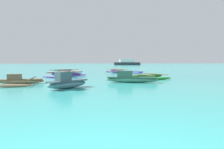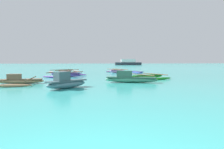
% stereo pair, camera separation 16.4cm
% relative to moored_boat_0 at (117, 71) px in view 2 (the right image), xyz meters
% --- Properties ---
extents(moored_boat_0, '(3.12, 4.54, 0.52)m').
position_rel_moored_boat_0_xyz_m(moored_boat_0, '(0.00, 0.00, 0.00)').
color(moored_boat_0, '#E69BE3').
rests_on(moored_boat_0, ground_plane).
extents(moored_boat_1, '(2.55, 2.50, 1.03)m').
position_rel_moored_boat_0_xyz_m(moored_boat_1, '(-4.87, -15.20, 0.12)').
color(moored_boat_1, slate).
rests_on(moored_boat_1, ground_plane).
extents(moored_boat_2, '(3.35, 4.37, 0.72)m').
position_rel_moored_boat_0_xyz_m(moored_boat_2, '(-8.60, -12.46, -0.01)').
color(moored_boat_2, tan).
rests_on(moored_boat_2, ground_plane).
extents(moored_boat_3, '(4.44, 4.18, 0.40)m').
position_rel_moored_boat_0_xyz_m(moored_boat_3, '(-7.43, 1.62, -0.06)').
color(moored_boat_3, '#98625E').
rests_on(moored_boat_3, ground_plane).
extents(moored_boat_4, '(4.12, 1.56, 0.91)m').
position_rel_moored_boat_0_xyz_m(moored_boat_4, '(-0.41, -12.40, 0.08)').
color(moored_boat_4, '#4A9778').
rests_on(moored_boat_4, ground_plane).
extents(moored_boat_5, '(3.86, 4.22, 0.41)m').
position_rel_moored_boat_0_xyz_m(moored_boat_5, '(2.03, -8.89, -0.06)').
color(moored_boat_5, '#1F9322').
rests_on(moored_boat_5, ground_plane).
extents(moored_boat_6, '(4.48, 4.93, 0.50)m').
position_rel_moored_boat_0_xyz_m(moored_boat_6, '(-6.18, -6.02, -0.01)').
color(moored_boat_6, '#6142A0').
rests_on(moored_boat_6, ground_plane).
extents(moored_boat_7, '(1.44, 2.69, 0.30)m').
position_rel_moored_boat_0_xyz_m(moored_boat_7, '(2.52, -1.43, -0.08)').
color(moored_boat_7, '#5A5EBE').
rests_on(moored_boat_7, ground_plane).
extents(distant_ferry, '(10.27, 2.26, 2.26)m').
position_rel_moored_boat_0_xyz_m(distant_ferry, '(10.13, 50.38, 0.67)').
color(distant_ferry, '#2D333D').
rests_on(distant_ferry, ground_plane).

